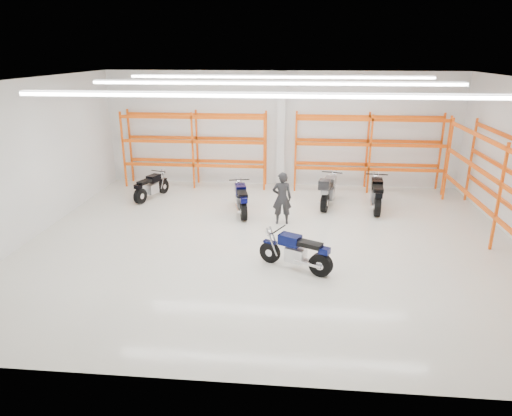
# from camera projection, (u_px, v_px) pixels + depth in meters

# --- Properties ---
(ground) EXTENTS (14.00, 14.00, 0.00)m
(ground) POSITION_uv_depth(u_px,v_px,m) (271.00, 241.00, 13.20)
(ground) COLOR beige
(ground) RESTS_ON ground
(room_shell) EXTENTS (14.02, 12.02, 4.51)m
(room_shell) POSITION_uv_depth(u_px,v_px,m) (273.00, 127.00, 12.15)
(room_shell) COLOR silver
(room_shell) RESTS_ON ground
(motorcycle_main) EXTENTS (1.86, 1.04, 0.99)m
(motorcycle_main) POSITION_uv_depth(u_px,v_px,m) (298.00, 253.00, 11.33)
(motorcycle_main) COLOR black
(motorcycle_main) RESTS_ON ground
(motorcycle_back_a) EXTENTS (0.90, 1.87, 0.95)m
(motorcycle_back_a) POSITION_uv_depth(u_px,v_px,m) (150.00, 187.00, 16.80)
(motorcycle_back_a) COLOR black
(motorcycle_back_a) RESTS_ON ground
(motorcycle_back_b) EXTENTS (0.79, 2.09, 1.04)m
(motorcycle_back_b) POSITION_uv_depth(u_px,v_px,m) (241.00, 200.00, 15.27)
(motorcycle_back_b) COLOR black
(motorcycle_back_b) RESTS_ON ground
(motorcycle_back_c) EXTENTS (0.92, 2.29, 1.19)m
(motorcycle_back_c) POSITION_uv_depth(u_px,v_px,m) (328.00, 191.00, 15.93)
(motorcycle_back_c) COLOR black
(motorcycle_back_c) RESTS_ON ground
(motorcycle_back_d) EXTENTS (0.75, 2.26, 1.11)m
(motorcycle_back_d) POSITION_uv_depth(u_px,v_px,m) (377.00, 195.00, 15.67)
(motorcycle_back_d) COLOR black
(motorcycle_back_d) RESTS_ON ground
(standing_man) EXTENTS (0.65, 0.46, 1.68)m
(standing_man) POSITION_uv_depth(u_px,v_px,m) (282.00, 198.00, 14.29)
(standing_man) COLOR black
(standing_man) RESTS_ON ground
(structural_column) EXTENTS (0.32, 0.32, 4.50)m
(structural_column) POSITION_uv_depth(u_px,v_px,m) (281.00, 130.00, 17.94)
(structural_column) COLOR white
(structural_column) RESTS_ON ground
(pallet_racking_back_left) EXTENTS (5.67, 0.87, 3.00)m
(pallet_racking_back_left) POSITION_uv_depth(u_px,v_px,m) (195.00, 142.00, 18.07)
(pallet_racking_back_left) COLOR #FF4000
(pallet_racking_back_left) RESTS_ON ground
(pallet_racking_back_right) EXTENTS (5.67, 0.87, 3.00)m
(pallet_racking_back_right) POSITION_uv_depth(u_px,v_px,m) (369.00, 145.00, 17.47)
(pallet_racking_back_right) COLOR #FF4000
(pallet_racking_back_right) RESTS_ON ground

